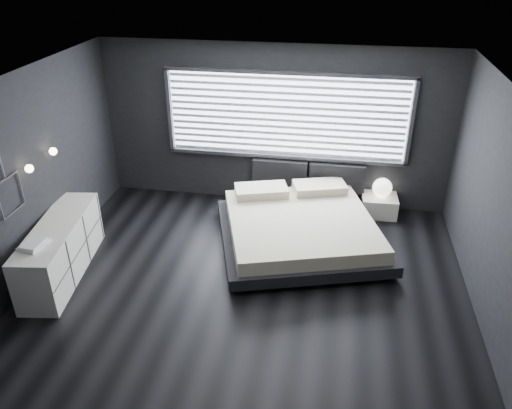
# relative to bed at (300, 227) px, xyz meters

# --- Properties ---
(room) EXTENTS (6.04, 6.00, 2.80)m
(room) POSITION_rel_bed_xyz_m (-0.61, -1.33, 1.11)
(room) COLOR black
(room) RESTS_ON ground
(window) EXTENTS (4.14, 0.09, 1.52)m
(window) POSITION_rel_bed_xyz_m (-0.41, 1.36, 1.32)
(window) COLOR white
(window) RESTS_ON ground
(headboard) EXTENTS (1.96, 0.16, 0.52)m
(headboard) POSITION_rel_bed_xyz_m (0.01, 1.31, 0.28)
(headboard) COLOR black
(headboard) RESTS_ON ground
(sconce_near) EXTENTS (0.18, 0.11, 0.11)m
(sconce_near) POSITION_rel_bed_xyz_m (-3.49, -1.28, 1.31)
(sconce_near) COLOR silver
(sconce_near) RESTS_ON ground
(sconce_far) EXTENTS (0.18, 0.11, 0.11)m
(sconce_far) POSITION_rel_bed_xyz_m (-3.49, -0.68, 1.31)
(sconce_far) COLOR silver
(sconce_far) RESTS_ON ground
(wall_art_lower) EXTENTS (0.01, 0.48, 0.48)m
(wall_art_lower) POSITION_rel_bed_xyz_m (-3.59, -1.63, 1.09)
(wall_art_lower) COLOR #47474C
(wall_art_lower) RESTS_ON ground
(bed) EXTENTS (2.99, 2.92, 0.63)m
(bed) POSITION_rel_bed_xyz_m (0.00, 0.00, 0.00)
(bed) COLOR black
(bed) RESTS_ON ground
(nightstand) EXTENTS (0.61, 0.52, 0.35)m
(nightstand) POSITION_rel_bed_xyz_m (1.27, 1.17, -0.12)
(nightstand) COLOR white
(nightstand) RESTS_ON ground
(orb_lamp) EXTENTS (0.33, 0.33, 0.33)m
(orb_lamp) POSITION_rel_bed_xyz_m (1.29, 1.18, 0.22)
(orb_lamp) COLOR white
(orb_lamp) RESTS_ON nightstand
(dresser) EXTENTS (0.82, 2.03, 0.79)m
(dresser) POSITION_rel_bed_xyz_m (-3.26, -1.33, 0.10)
(dresser) COLOR white
(dresser) RESTS_ON ground
(book_stack) EXTENTS (0.31, 0.38, 0.07)m
(book_stack) POSITION_rel_bed_xyz_m (-3.26, -1.87, 0.53)
(book_stack) COLOR white
(book_stack) RESTS_ON dresser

